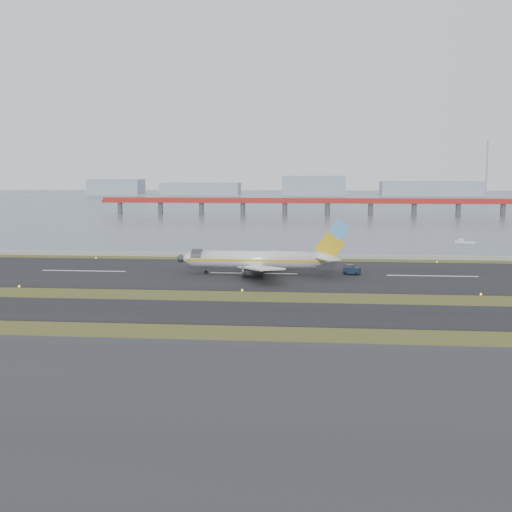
{
  "coord_description": "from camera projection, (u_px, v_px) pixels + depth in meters",
  "views": [
    {
      "loc": [
        14.33,
        -113.96,
        22.29
      ],
      "look_at": [
        1.32,
        22.0,
        5.11
      ],
      "focal_mm": 45.0,
      "sensor_mm": 36.0,
      "label": 1
    }
  ],
  "objects": [
    {
      "name": "ground",
      "position": [
        237.0,
        299.0,
        116.69
      ],
      "size": [
        1000.0,
        1000.0,
        0.0
      ],
      "primitive_type": "plane",
      "color": "#364317",
      "rests_on": "ground"
    },
    {
      "name": "apron_strip",
      "position": [
        167.0,
        406.0,
        62.36
      ],
      "size": [
        1000.0,
        50.0,
        0.1
      ],
      "primitive_type": "cube",
      "color": "#2A2A2C",
      "rests_on": "ground"
    },
    {
      "name": "taxiway_strip",
      "position": [
        228.0,
        312.0,
        104.83
      ],
      "size": [
        1000.0,
        18.0,
        0.1
      ],
      "primitive_type": "cube",
      "color": "black",
      "rests_on": "ground"
    },
    {
      "name": "runway_strip",
      "position": [
        254.0,
        274.0,
        146.31
      ],
      "size": [
        1000.0,
        45.0,
        0.1
      ],
      "primitive_type": "cube",
      "color": "black",
      "rests_on": "ground"
    },
    {
      "name": "seawall",
      "position": [
        264.0,
        255.0,
        175.89
      ],
      "size": [
        1000.0,
        2.5,
        1.0
      ],
      "primitive_type": "cube",
      "color": "#989893",
      "rests_on": "ground"
    },
    {
      "name": "bay_water",
      "position": [
        301.0,
        201.0,
        571.02
      ],
      "size": [
        1400.0,
        800.0,
        1.3
      ],
      "primitive_type": "cube",
      "color": "#475566",
      "rests_on": "ground"
    },
    {
      "name": "red_pier",
      "position": [
        328.0,
        202.0,
        360.81
      ],
      "size": [
        260.0,
        5.0,
        10.2
      ],
      "color": "#AC211D",
      "rests_on": "ground"
    },
    {
      "name": "far_shoreline",
      "position": [
        317.0,
        190.0,
        727.0
      ],
      "size": [
        1400.0,
        80.0,
        60.5
      ],
      "color": "#96A1B2",
      "rests_on": "ground"
    },
    {
      "name": "airliner",
      "position": [
        261.0,
        260.0,
        144.55
      ],
      "size": [
        38.52,
        32.89,
        12.8
      ],
      "color": "silver",
      "rests_on": "ground"
    },
    {
      "name": "pushback_tug",
      "position": [
        352.0,
        270.0,
        144.53
      ],
      "size": [
        4.12,
        3.11,
        2.34
      ],
      "rotation": [
        0.0,
        0.0,
        -0.32
      ],
      "color": "#131C35",
      "rests_on": "ground"
    },
    {
      "name": "workboat_near",
      "position": [
        465.0,
        242.0,
        211.29
      ],
      "size": [
        6.94,
        4.36,
        1.61
      ],
      "rotation": [
        0.0,
        0.0,
        -0.37
      ],
      "color": "silver",
      "rests_on": "ground"
    }
  ]
}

